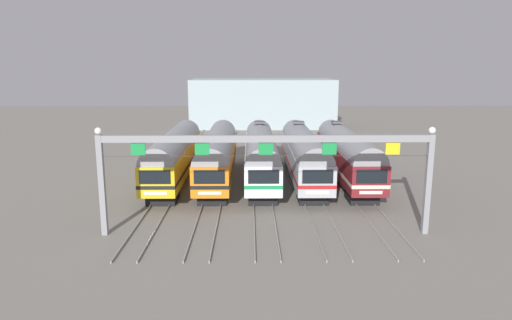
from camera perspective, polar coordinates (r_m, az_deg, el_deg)
name	(u,v)px	position (r m, az deg, el deg)	size (l,w,h in m)	color
ground_plane	(261,182)	(43.07, 0.59, -2.70)	(160.00, 160.00, 0.00)	gray
track_bed	(258,148)	(59.67, 0.23, 1.47)	(17.41, 70.00, 0.15)	gray
commuter_train_yellow	(175,154)	(43.04, -10.05, 0.77)	(2.88, 18.06, 4.77)	gold
commuter_train_orange	(218,154)	(42.57, -4.76, 0.80)	(2.88, 18.06, 4.77)	orange
commuter_train_white	(261,153)	(42.48, 0.60, 0.82)	(2.88, 18.06, 5.05)	white
commuter_train_stainless	(304,153)	(42.75, 5.94, 0.82)	(2.88, 18.06, 5.05)	#B2B5BA
commuter_train_maroon	(347,153)	(43.39, 11.16, 0.82)	(2.88, 18.06, 5.05)	maroon
catenary_gantry	(266,155)	(28.75, 1.22, 0.66)	(21.15, 0.44, 6.97)	gray
maintenance_building	(263,103)	(81.08, 0.82, 7.08)	(24.65, 10.00, 8.21)	#9EB2B7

